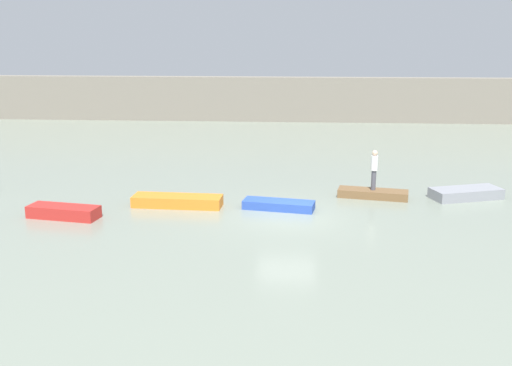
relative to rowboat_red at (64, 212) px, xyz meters
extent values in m
plane|color=gray|center=(9.34, 0.81, -0.26)|extent=(120.00, 120.00, 0.00)
cube|color=gray|center=(9.34, 28.29, 1.65)|extent=(80.00, 1.20, 3.81)
cube|color=red|center=(0.00, 0.00, 0.00)|extent=(3.12, 1.45, 0.51)
cube|color=orange|center=(4.42, 1.98, -0.01)|extent=(4.02, 1.29, 0.48)
cube|color=#2B4CAD|center=(8.94, 1.86, -0.07)|extent=(3.23, 1.50, 0.38)
cube|color=brown|center=(13.30, 4.01, -0.07)|extent=(3.35, 1.57, 0.38)
cube|color=gray|center=(17.62, 4.17, -0.01)|extent=(3.49, 2.23, 0.48)
cylinder|color=#4C4C56|center=(13.30, 4.01, 0.59)|extent=(0.22, 0.22, 0.94)
cylinder|color=white|center=(13.30, 4.01, 1.41)|extent=(0.32, 0.32, 0.70)
sphere|color=beige|center=(13.30, 4.01, 1.88)|extent=(0.25, 0.25, 0.25)
camera|label=1|loc=(9.63, -22.85, 7.28)|focal=41.20mm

